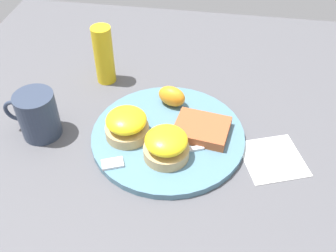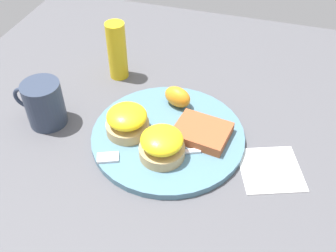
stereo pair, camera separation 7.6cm
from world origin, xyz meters
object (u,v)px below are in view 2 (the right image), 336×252
at_px(sandwich_benedict_left, 127,121).
at_px(fork, 142,155).
at_px(sandwich_benedict_right, 162,145).
at_px(condiment_bottle, 117,51).
at_px(orange_wedge, 178,97).
at_px(hashbrown_patty, 202,132).
at_px(cup, 44,104).

bearing_deg(sandwich_benedict_left, fork, 131.96).
bearing_deg(sandwich_benedict_right, condiment_bottle, -51.97).
height_order(sandwich_benedict_right, orange_wedge, sandwich_benedict_right).
distance_m(hashbrown_patty, orange_wedge, 0.11).
bearing_deg(fork, condiment_bottle, -59.14).
height_order(sandwich_benedict_left, fork, sandwich_benedict_left).
bearing_deg(condiment_bottle, sandwich_benedict_left, 117.03).
height_order(sandwich_benedict_left, hashbrown_patty, sandwich_benedict_left).
bearing_deg(hashbrown_patty, condiment_bottle, -33.59).
height_order(sandwich_benedict_left, orange_wedge, sandwich_benedict_left).
xyz_separation_m(orange_wedge, fork, (0.02, 0.16, -0.02)).
bearing_deg(condiment_bottle, cup, 67.66).
xyz_separation_m(sandwich_benedict_right, hashbrown_patty, (-0.06, -0.07, -0.02)).
bearing_deg(cup, sandwich_benedict_right, 172.38).
height_order(cup, condiment_bottle, condiment_bottle).
xyz_separation_m(fork, cup, (0.23, -0.05, 0.03)).
bearing_deg(sandwich_benedict_right, sandwich_benedict_left, -26.49).
xyz_separation_m(hashbrown_patty, cup, (0.32, 0.04, 0.02)).
xyz_separation_m(hashbrown_patty, fork, (0.09, 0.08, -0.01)).
relative_size(sandwich_benedict_left, orange_wedge, 1.42).
bearing_deg(cup, condiment_bottle, -112.34).
bearing_deg(condiment_bottle, orange_wedge, 154.01).
relative_size(cup, condiment_bottle, 0.79).
xyz_separation_m(fork, condiment_bottle, (0.15, -0.24, 0.05)).
bearing_deg(hashbrown_patty, sandwich_benedict_left, 11.81).
bearing_deg(hashbrown_patty, orange_wedge, -47.19).
relative_size(sandwich_benedict_left, sandwich_benedict_right, 1.00).
bearing_deg(orange_wedge, condiment_bottle, -25.99).
height_order(hashbrown_patty, condiment_bottle, condiment_bottle).
relative_size(sandwich_benedict_right, fork, 0.46).
distance_m(orange_wedge, fork, 0.16).
height_order(hashbrown_patty, orange_wedge, orange_wedge).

